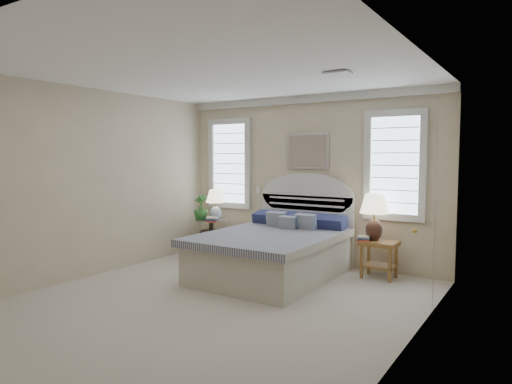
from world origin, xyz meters
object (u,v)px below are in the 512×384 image
object	(u,v)px
side_table_left	(211,233)
nightstand_right	(379,251)
lamp_left	(216,201)
lamp_right	(374,212)
floor_pot	(213,243)
bed	(276,250)

from	to	relation	value
side_table_left	nightstand_right	bearing A→B (deg)	1.94
lamp_left	lamp_right	world-z (taller)	lamp_right
nightstand_right	floor_pot	size ratio (longest dim) A/B	1.11
bed	nightstand_right	world-z (taller)	bed
lamp_right	bed	bearing A→B (deg)	-148.74
floor_pot	lamp_right	distance (m)	2.91
lamp_right	nightstand_right	bearing A→B (deg)	-22.93
bed	side_table_left	world-z (taller)	bed
nightstand_right	lamp_left	bearing A→B (deg)	-177.49
bed	lamp_left	world-z (taller)	bed
lamp_left	lamp_right	bearing A→B (deg)	3.43
bed	lamp_left	distance (m)	1.73
lamp_left	floor_pot	bearing A→B (deg)	164.22
nightstand_right	floor_pot	bearing A→B (deg)	-177.96
bed	nightstand_right	xyz separation A→B (m)	(1.30, 0.69, 0.00)
floor_pot	lamp_right	xyz separation A→B (m)	(2.81, 0.14, 0.72)
bed	lamp_right	bearing A→B (deg)	31.26
floor_pot	lamp_left	size ratio (longest dim) A/B	0.89
side_table_left	lamp_left	distance (m)	0.58
floor_pot	side_table_left	bearing A→B (deg)	175.32
lamp_left	lamp_right	distance (m)	2.74
nightstand_right	lamp_left	xyz separation A→B (m)	(-2.83, -0.12, 0.57)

